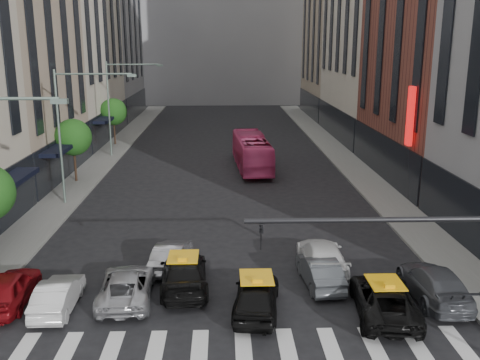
{
  "coord_description": "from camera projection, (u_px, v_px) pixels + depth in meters",
  "views": [
    {
      "loc": [
        -0.09,
        -15.63,
        10.79
      ],
      "look_at": [
        0.77,
        10.81,
        4.0
      ],
      "focal_mm": 40.0,
      "sensor_mm": 36.0,
      "label": 1
    }
  ],
  "objects": [
    {
      "name": "sidewalk_left",
      "position": [
        92.0,
        170.0,
        46.48
      ],
      "size": [
        3.0,
        96.0,
        0.15
      ],
      "primitive_type": "cube",
      "color": "slate",
      "rests_on": "ground"
    },
    {
      "name": "sidewalk_right",
      "position": [
        354.0,
        168.0,
        47.21
      ],
      "size": [
        3.0,
        96.0,
        0.15
      ],
      "primitive_type": "cube",
      "color": "slate",
      "rests_on": "ground"
    },
    {
      "name": "building_left_b",
      "position": [
        4.0,
        27.0,
        41.41
      ],
      "size": [
        8.0,
        16.0,
        24.0
      ],
      "primitive_type": "cube",
      "color": "tan",
      "rests_on": "ground"
    },
    {
      "name": "building_left_d",
      "position": [
        104.0,
        13.0,
        76.48
      ],
      "size": [
        8.0,
        18.0,
        30.0
      ],
      "primitive_type": "cube",
      "color": "gray",
      "rests_on": "ground"
    },
    {
      "name": "building_right_b",
      "position": [
        443.0,
        14.0,
        41.26
      ],
      "size": [
        8.0,
        18.0,
        26.0
      ],
      "primitive_type": "cube",
      "color": "brown",
      "rests_on": "ground"
    },
    {
      "name": "building_right_d",
      "position": [
        339.0,
        20.0,
        77.8
      ],
      "size": [
        8.0,
        18.0,
        28.0
      ],
      "primitive_type": "cube",
      "color": "tan",
      "rests_on": "ground"
    },
    {
      "name": "building_far",
      "position": [
        222.0,
        2.0,
        95.64
      ],
      "size": [
        30.0,
        10.0,
        36.0
      ],
      "primitive_type": "cube",
      "color": "gray",
      "rests_on": "ground"
    },
    {
      "name": "tree_mid",
      "position": [
        73.0,
        137.0,
        41.71
      ],
      "size": [
        2.88,
        2.88,
        4.95
      ],
      "color": "black",
      "rests_on": "sidewalk_left"
    },
    {
      "name": "tree_far",
      "position": [
        113.0,
        112.0,
        57.2
      ],
      "size": [
        2.88,
        2.88,
        4.95
      ],
      "color": "black",
      "rests_on": "sidewalk_left"
    },
    {
      "name": "streetlamp_mid",
      "position": [
        73.0,
        119.0,
        35.4
      ],
      "size": [
        5.38,
        0.25,
        9.0
      ],
      "color": "gray",
      "rests_on": "sidewalk_left"
    },
    {
      "name": "streetlamp_far",
      "position": [
        118.0,
        96.0,
        50.89
      ],
      "size": [
        5.38,
        0.25,
        9.0
      ],
      "color": "gray",
      "rests_on": "sidewalk_left"
    },
    {
      "name": "liberty_sign",
      "position": [
        410.0,
        116.0,
        36.09
      ],
      "size": [
        0.3,
        0.7,
        4.0
      ],
      "color": "red",
      "rests_on": "ground"
    },
    {
      "name": "car_red",
      "position": [
        9.0,
        288.0,
        22.55
      ],
      "size": [
        1.91,
        4.45,
        1.5
      ],
      "primitive_type": "imported",
      "rotation": [
        0.0,
        0.0,
        3.17
      ],
      "color": "maroon",
      "rests_on": "ground"
    },
    {
      "name": "car_white_front",
      "position": [
        58.0,
        295.0,
        22.18
      ],
      "size": [
        1.43,
        3.97,
        1.3
      ],
      "primitive_type": "imported",
      "rotation": [
        0.0,
        0.0,
        3.15
      ],
      "color": "silver",
      "rests_on": "ground"
    },
    {
      "name": "car_silver",
      "position": [
        126.0,
        285.0,
        23.04
      ],
      "size": [
        2.49,
        4.9,
        1.33
      ],
      "primitive_type": "imported",
      "rotation": [
        0.0,
        0.0,
        3.2
      ],
      "color": "#A4A5AA",
      "rests_on": "ground"
    },
    {
      "name": "taxi_left",
      "position": [
        184.0,
        273.0,
        24.1
      ],
      "size": [
        2.51,
        5.31,
        1.5
      ],
      "primitive_type": "imported",
      "rotation": [
        0.0,
        0.0,
        3.22
      ],
      "color": "black",
      "rests_on": "ground"
    },
    {
      "name": "taxi_center",
      "position": [
        256.0,
        295.0,
        21.94
      ],
      "size": [
        2.35,
        4.66,
        1.52
      ],
      "primitive_type": "imported",
      "rotation": [
        0.0,
        0.0,
        3.01
      ],
      "color": "black",
      "rests_on": "ground"
    },
    {
      "name": "car_grey_mid",
      "position": [
        320.0,
        271.0,
        24.44
      ],
      "size": [
        1.76,
        4.19,
        1.35
      ],
      "primitive_type": "imported",
      "rotation": [
        0.0,
        0.0,
        3.22
      ],
      "color": "#44484C",
      "rests_on": "ground"
    },
    {
      "name": "taxi_right",
      "position": [
        384.0,
        299.0,
        21.73
      ],
      "size": [
        2.86,
        5.27,
        1.4
      ],
      "primitive_type": "imported",
      "rotation": [
        0.0,
        0.0,
        3.03
      ],
      "color": "black",
      "rests_on": "ground"
    },
    {
      "name": "car_grey_curb",
      "position": [
        434.0,
        283.0,
        23.07
      ],
      "size": [
        2.05,
        5.04,
        1.46
      ],
      "primitive_type": "imported",
      "rotation": [
        0.0,
        0.0,
        3.14
      ],
      "color": "#47494F",
      "rests_on": "ground"
    },
    {
      "name": "car_row2_left",
      "position": [
        171.0,
        255.0,
        26.29
      ],
      "size": [
        1.93,
        4.14,
        1.31
      ],
      "primitive_type": "imported",
      "rotation": [
        0.0,
        0.0,
        3.0
      ],
      "color": "#98979C",
      "rests_on": "ground"
    },
    {
      "name": "car_row2_right",
      "position": [
        322.0,
        256.0,
        25.96
      ],
      "size": [
        2.22,
        5.16,
        1.48
      ],
      "primitive_type": "imported",
      "rotation": [
        0.0,
        0.0,
        3.11
      ],
      "color": "white",
      "rests_on": "ground"
    },
    {
      "name": "bus",
      "position": [
        252.0,
        152.0,
        47.05
      ],
      "size": [
        3.18,
        10.93,
        3.01
      ],
      "primitive_type": "imported",
      "rotation": [
        0.0,
        0.0,
        3.2
      ],
      "color": "#E64382",
      "rests_on": "ground"
    }
  ]
}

